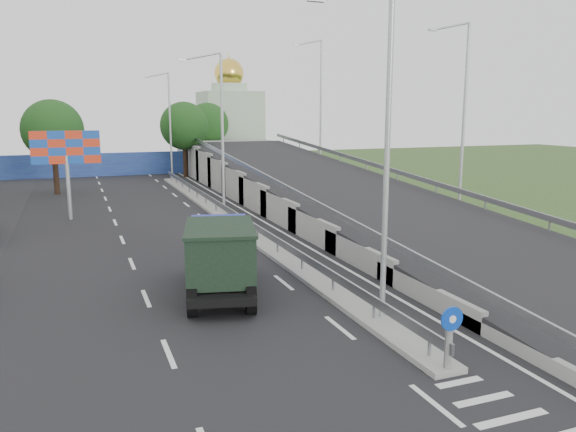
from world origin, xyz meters
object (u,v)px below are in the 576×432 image
lamp_post_mid (219,125)px  church (230,122)px  billboard (66,152)px  lamp_post_far (168,120)px  dump_truck (220,254)px  sign_bollard (449,337)px  lamp_post_near (382,141)px

lamp_post_mid → church: size_ratio=0.73×
billboard → lamp_post_far: bearing=63.2°
lamp_post_mid → dump_truck: lamp_post_mid is taller
sign_bollard → lamp_post_mid: 24.30m
lamp_post_near → lamp_post_mid: bearing=90.0°
billboard → dump_truck: 18.19m
sign_bollard → dump_truck: bearing=113.7°
lamp_post_mid → billboard: (-9.11, 2.00, -1.62)m
church → billboard: size_ratio=2.51×
dump_truck → sign_bollard: bearing=-53.0°
billboard → lamp_post_near: bearing=-67.5°
lamp_post_far → dump_truck: (-3.89, -35.21, -4.31)m
lamp_post_mid → billboard: lamp_post_mid is taller
lamp_post_near → lamp_post_mid: size_ratio=1.00×
sign_bollard → lamp_post_far: 44.08m
church → dump_truck: size_ratio=2.13×
lamp_post_mid → sign_bollard: bearing=-90.3°
sign_bollard → lamp_post_mid: (0.11, 23.83, 4.77)m
dump_truck → lamp_post_far: bearing=96.9°
lamp_post_far → dump_truck: size_ratio=1.55×
lamp_post_near → billboard: lamp_post_near is taller
lamp_post_near → lamp_post_far: bearing=90.0°
lamp_post_far → church: church is taller
sign_bollard → lamp_post_far: bearing=89.9°
lamp_post_near → billboard: size_ratio=1.83×
lamp_post_mid → dump_truck: (-3.89, -15.21, -4.31)m
billboard → sign_bollard: bearing=-70.8°
dump_truck → lamp_post_near: bearing=-37.6°
lamp_post_far → sign_bollard: bearing=-90.1°
billboard → dump_truck: billboard is taller
church → dump_truck: (-13.78, -49.21, -3.81)m
church → lamp_post_far: bearing=-125.2°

